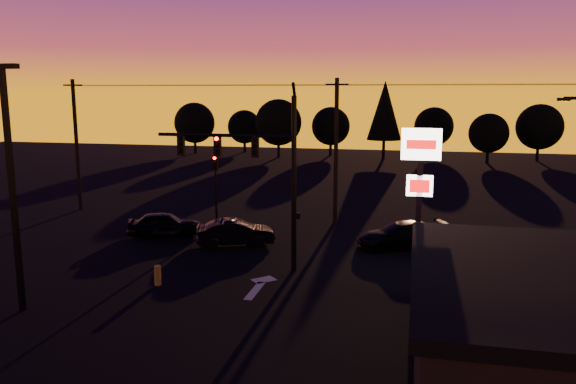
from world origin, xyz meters
name	(u,v)px	position (x,y,z in m)	size (l,w,h in m)	color
ground	(236,298)	(0.00, 0.00, 0.00)	(120.00, 120.00, 0.00)	black
lane_arrow	(259,285)	(0.50, 1.67, 0.01)	(1.20, 3.10, 0.01)	beige
traffic_signal_mast	(260,164)	(-0.10, 3.99, 4.94)	(6.79, 0.52, 8.58)	black
secondary_signal	(216,180)	(-5.00, 11.49, 2.86)	(0.30, 0.31, 4.35)	black
parking_lot_light	(11,173)	(-7.50, -3.00, 5.27)	(1.25, 0.30, 9.14)	black
pylon_sign	(420,178)	(7.00, 1.50, 4.91)	(1.50, 0.28, 6.80)	black
utility_pole_0	(77,144)	(-16.00, 14.00, 4.59)	(1.40, 0.26, 9.00)	black
utility_pole_1	(336,150)	(2.00, 14.00, 4.59)	(1.40, 0.26, 9.00)	black
power_wires	(337,85)	(2.00, 14.00, 8.57)	(36.00, 1.22, 0.07)	black
bollard	(158,275)	(-3.75, 0.75, 0.43)	(0.29, 0.29, 0.86)	gold
tree_0	(195,123)	(-22.00, 50.00, 4.06)	(5.36, 5.36, 6.74)	black
tree_1	(244,127)	(-16.00, 53.00, 3.43)	(4.54, 4.54, 5.71)	black
tree_2	(278,122)	(-10.00, 48.00, 4.37)	(5.77, 5.78, 7.26)	black
tree_3	(331,126)	(-4.00, 52.00, 3.75)	(4.95, 4.95, 6.22)	black
tree_4	(385,110)	(3.00, 49.00, 5.93)	(4.18, 4.18, 9.50)	black
tree_5	(434,127)	(9.00, 54.00, 3.75)	(4.95, 4.95, 6.22)	black
tree_6	(489,133)	(15.00, 48.00, 3.43)	(4.54, 4.54, 5.71)	black
tree_7	(539,127)	(21.00, 51.00, 4.06)	(5.36, 5.36, 6.74)	black
car_left	(165,224)	(-7.04, 8.50, 0.70)	(1.66, 4.12, 1.40)	black
car_mid	(235,232)	(-2.50, 7.60, 0.69)	(1.46, 4.19, 1.38)	black
car_right	(402,235)	(6.27, 9.00, 0.70)	(1.95, 4.81, 1.40)	black
suv_parked	(444,314)	(7.96, -1.47, 0.66)	(2.18, 4.73, 1.31)	black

